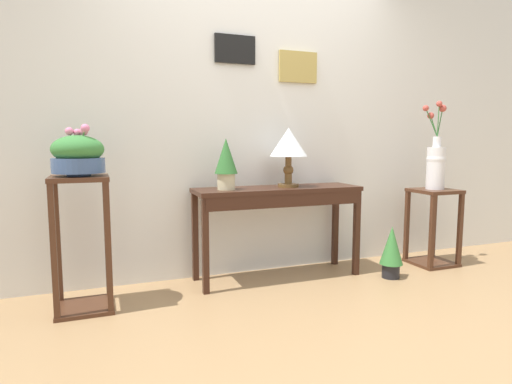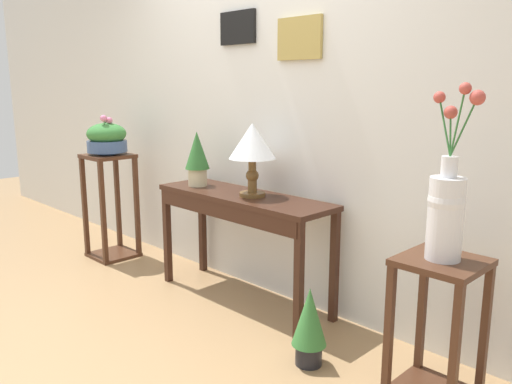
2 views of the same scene
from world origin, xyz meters
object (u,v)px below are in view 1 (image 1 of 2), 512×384
object	(u,v)px
table_lamp	(289,145)
pedestal_stand_right	(433,227)
console_table	(279,200)
potted_plant_on_console	(226,161)
planter_bowl_wide_left	(78,155)
potted_plant_floor	(391,250)
pedestal_stand_left	(82,244)
flower_vase_tall_right	(436,162)

from	to	relation	value
table_lamp	pedestal_stand_right	bearing A→B (deg)	-6.12
console_table	potted_plant_on_console	xyz separation A→B (m)	(-0.44, -0.00, 0.32)
planter_bowl_wide_left	potted_plant_floor	xyz separation A→B (m)	(2.33, -0.18, -0.79)
pedestal_stand_left	flower_vase_tall_right	distance (m)	2.97
table_lamp	potted_plant_floor	distance (m)	1.20
pedestal_stand_left	pedestal_stand_right	size ratio (longest dim) A/B	1.29
pedestal_stand_left	potted_plant_floor	xyz separation A→B (m)	(2.33, -0.18, -0.21)
console_table	potted_plant_floor	distance (m)	1.01
potted_plant_on_console	flower_vase_tall_right	distance (m)	1.91
pedestal_stand_left	potted_plant_floor	size ratio (longest dim) A/B	2.07
pedestal_stand_left	planter_bowl_wide_left	world-z (taller)	planter_bowl_wide_left
potted_plant_on_console	pedestal_stand_left	distance (m)	1.16
pedestal_stand_right	flower_vase_tall_right	world-z (taller)	flower_vase_tall_right
potted_plant_on_console	planter_bowl_wide_left	world-z (taller)	planter_bowl_wide_left
console_table	potted_plant_on_console	bearing A→B (deg)	-179.41
console_table	flower_vase_tall_right	size ratio (longest dim) A/B	1.73
planter_bowl_wide_left	pedestal_stand_right	bearing A→B (deg)	0.34
planter_bowl_wide_left	pedestal_stand_right	xyz separation A→B (m)	(2.93, 0.02, -0.68)
console_table	pedestal_stand_right	size ratio (longest dim) A/B	1.96
table_lamp	flower_vase_tall_right	bearing A→B (deg)	-6.03
planter_bowl_wide_left	console_table	bearing A→B (deg)	5.47
table_lamp	pedestal_stand_right	world-z (taller)	table_lamp
table_lamp	planter_bowl_wide_left	size ratio (longest dim) A/B	1.44
potted_plant_on_console	pedestal_stand_left	size ratio (longest dim) A/B	0.44
table_lamp	potted_plant_floor	bearing A→B (deg)	-23.76
console_table	potted_plant_on_console	distance (m)	0.54
pedestal_stand_left	pedestal_stand_right	xyz separation A→B (m)	(2.93, 0.02, -0.10)
potted_plant_on_console	planter_bowl_wide_left	bearing A→B (deg)	-172.46
flower_vase_tall_right	pedestal_stand_left	bearing A→B (deg)	-179.62
console_table	flower_vase_tall_right	bearing A→B (deg)	-4.71
table_lamp	pedestal_stand_right	distance (m)	1.57
console_table	pedestal_stand_left	bearing A→B (deg)	-174.53
pedestal_stand_left	potted_plant_floor	bearing A→B (deg)	-4.30
planter_bowl_wide_left	flower_vase_tall_right	world-z (taller)	flower_vase_tall_right
table_lamp	potted_plant_on_console	distance (m)	0.55
pedestal_stand_right	potted_plant_floor	distance (m)	0.64
table_lamp	planter_bowl_wide_left	distance (m)	1.57
console_table	potted_plant_floor	xyz separation A→B (m)	(0.86, -0.32, -0.41)
console_table	pedestal_stand_right	xyz separation A→B (m)	(1.46, -0.12, -0.30)
potted_plant_on_console	flower_vase_tall_right	world-z (taller)	flower_vase_tall_right
console_table	table_lamp	bearing A→B (deg)	14.80
planter_bowl_wide_left	potted_plant_floor	world-z (taller)	planter_bowl_wide_left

